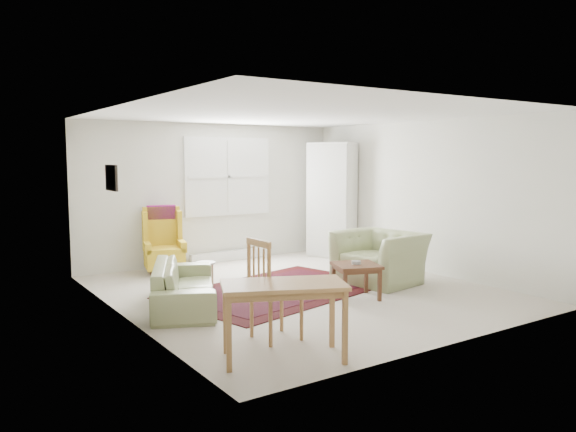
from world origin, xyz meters
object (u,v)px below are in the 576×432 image
armchair (379,252)px  wingback_chair (164,240)px  cabinet (332,200)px  desk_chair (276,289)px  coffee_table (356,281)px  stool (206,275)px  sofa (184,276)px  desk (284,321)px

armchair → wingback_chair: (-2.46, 2.50, 0.09)m
cabinet → desk_chair: size_ratio=2.03×
wingback_chair → coffee_table: 3.41m
armchair → wingback_chair: bearing=-144.4°
coffee_table → cabinet: size_ratio=0.27×
wingback_chair → cabinet: (3.24, -0.33, 0.54)m
stool → cabinet: cabinet is taller
armchair → wingback_chair: wingback_chair is taller
armchair → cabinet: size_ratio=0.55×
sofa → desk_chair: (0.28, -1.75, 0.15)m
armchair → stool: (-2.36, 1.13, -0.27)m
wingback_chair → coffee_table: size_ratio=1.91×
cabinet → desk: bearing=-156.6°
armchair → coffee_table: armchair is taller
coffee_table → desk_chair: desk_chair is taller
coffee_table → desk: size_ratio=0.50×
cabinet → desk_chair: cabinet is taller
desk → coffee_table: bearing=33.6°
sofa → coffee_table: sofa is taller
armchair → desk: size_ratio=1.03×
stool → desk: desk is taller
sofa → stool: size_ratio=4.91×
armchair → desk: bearing=-66.5°
sofa → stool: 1.03m
coffee_table → stool: (-1.44, 1.66, -0.04)m
sofa → armchair: bearing=-73.2°
armchair → desk: (-3.00, -1.91, -0.10)m
sofa → armchair: size_ratio=1.60×
sofa → armchair: (3.02, -0.38, 0.08)m
armchair → wingback_chair: size_ratio=1.08×
cabinet → desk_chair: 5.02m
desk → cabinet: bearing=47.1°
desk → desk_chair: desk_chair is taller
sofa → armchair: armchair is taller
desk → stool: bearing=78.0°
coffee_table → wingback_chair: bearing=117.0°
desk → desk_chair: 0.62m
sofa → coffee_table: (2.11, -0.90, -0.15)m
wingback_chair → sofa: bearing=-91.0°
wingback_chair → cabinet: bearing=8.0°
desk_chair → sofa: bearing=9.1°
sofa → cabinet: cabinet is taller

